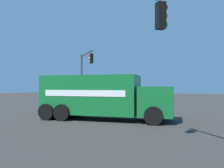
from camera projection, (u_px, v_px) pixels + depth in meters
name	position (u px, v px, depth m)	size (l,w,h in m)	color
ground_plane	(109.00, 117.00, 15.04)	(100.00, 100.00, 0.00)	#33302D
delivery_truck	(102.00, 96.00, 13.98)	(8.33, 4.19, 2.73)	#146B2D
traffic_light_primary	(85.00, 70.00, 24.44)	(3.67, 3.35, 5.73)	#38383D
traffic_light_secondary	(206.00, 24.00, 5.67)	(2.91, 3.05, 5.54)	#38383D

